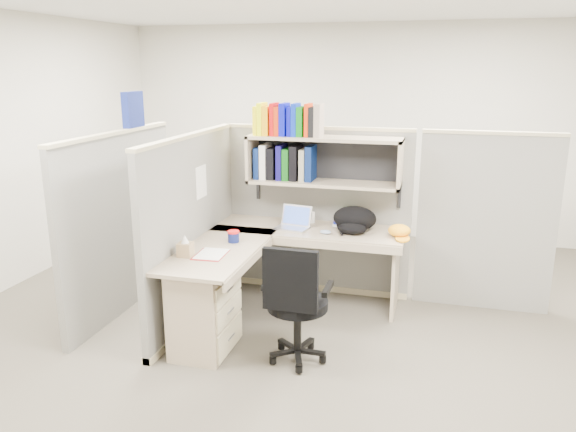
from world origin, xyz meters
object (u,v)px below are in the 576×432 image
(laptop, at_px, (292,218))
(backpack, at_px, (354,220))
(snack_canister, at_px, (233,236))
(desk, at_px, (235,288))
(task_chair, at_px, (296,322))

(laptop, bearing_deg, backpack, 13.61)
(laptop, distance_m, snack_canister, 0.64)
(desk, xyz_separation_m, task_chair, (0.58, -0.27, -0.10))
(backpack, bearing_deg, snack_canister, -149.73)
(desk, distance_m, snack_canister, 0.46)
(backpack, xyz_separation_m, snack_canister, (-0.93, -0.56, -0.06))
(laptop, bearing_deg, task_chair, -63.87)
(desk, height_order, snack_canister, snack_canister)
(snack_canister, bearing_deg, desk, -67.97)
(backpack, distance_m, snack_canister, 1.09)
(laptop, bearing_deg, snack_canister, -116.15)
(task_chair, bearing_deg, desk, 154.67)
(backpack, relative_size, snack_canister, 3.86)
(desk, bearing_deg, backpack, 45.65)
(snack_canister, xyz_separation_m, task_chair, (0.69, -0.56, -0.44))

